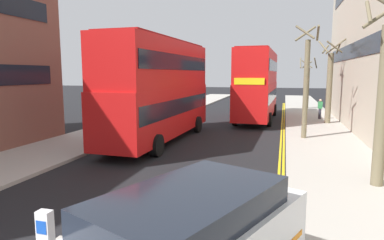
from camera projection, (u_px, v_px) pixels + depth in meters
sidewalk_right at (324, 144)px, 17.90m from camera, size 4.00×80.00×0.14m
sidewalk_left at (108, 132)px, 21.34m from camera, size 4.00×80.00×0.14m
kerb_line_outer at (284, 151)px, 16.56m from camera, size 0.10×56.00×0.01m
kerb_line_inner at (280, 150)px, 16.60m from camera, size 0.10×56.00×0.01m
double_decker_bus_away at (159, 88)px, 18.53m from camera, size 3.02×10.87×5.64m
double_decker_bus_oncoming at (258, 83)px, 27.14m from camera, size 3.00×10.86×5.64m
pedestrian_far at (320, 109)px, 26.99m from camera, size 0.34×0.22×1.62m
street_tree_near at (306, 84)px, 18.74m from camera, size 1.30×1.49×6.33m
street_tree_mid at (307, 86)px, 35.33m from camera, size 1.79×1.72×5.35m
street_tree_far at (329, 84)px, 24.55m from camera, size 1.96×1.96×6.21m
street_tree_distant at (383, 98)px, 10.65m from camera, size 1.50×1.46×6.17m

